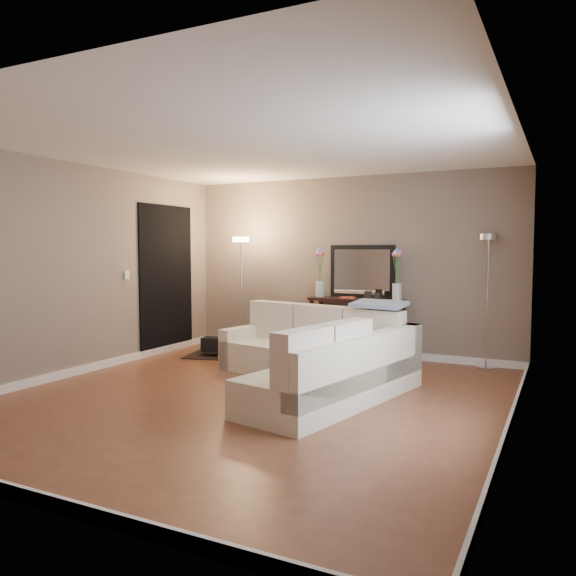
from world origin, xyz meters
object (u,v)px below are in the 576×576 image
at_px(sectional_sofa, 318,359).
at_px(floor_lamp_unlit, 488,274).
at_px(console_table, 351,324).
at_px(floor_lamp_lit, 241,271).

relative_size(sectional_sofa, floor_lamp_unlit, 1.59).
xyz_separation_m(sectional_sofa, console_table, (-0.26, 1.77, 0.16)).
bearing_deg(sectional_sofa, console_table, 98.40).
distance_m(console_table, floor_lamp_lit, 1.83).
distance_m(floor_lamp_lit, floor_lamp_unlit, 3.50).
relative_size(sectional_sofa, console_table, 1.97).
bearing_deg(sectional_sofa, floor_lamp_unlit, 49.40).
distance_m(sectional_sofa, floor_lamp_lit, 2.58).
xyz_separation_m(floor_lamp_lit, floor_lamp_unlit, (3.48, 0.35, 0.01)).
height_order(sectional_sofa, console_table, sectional_sofa).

